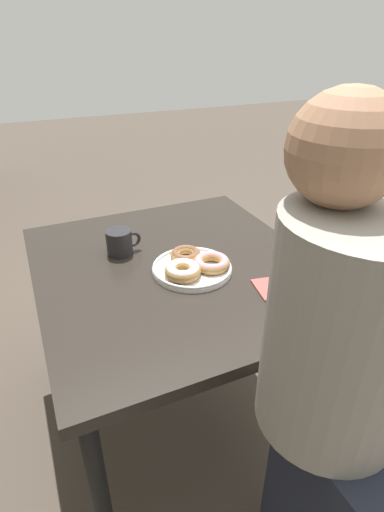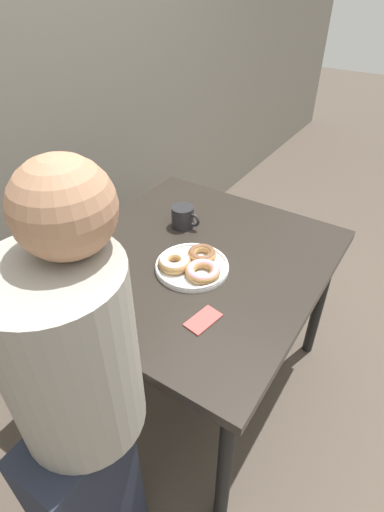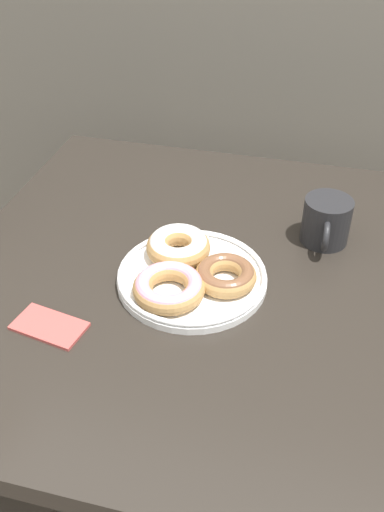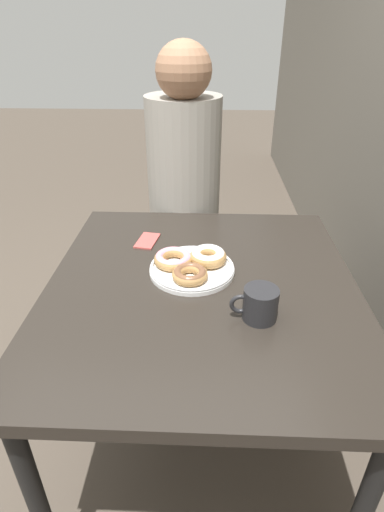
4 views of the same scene
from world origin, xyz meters
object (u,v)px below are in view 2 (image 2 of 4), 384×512
at_px(coffee_mug, 183,217).
at_px(napkin, 203,320).
at_px(donut_plate, 192,264).
at_px(person_figure, 77,408).
at_px(dining_table, 193,272).

relative_size(coffee_mug, napkin, 1.00).
xyz_separation_m(donut_plate, napkin, (-0.20, -0.17, -0.02)).
height_order(person_figure, napkin, person_figure).
relative_size(donut_plate, napkin, 2.10).
height_order(dining_table, coffee_mug, coffee_mug).
bearing_deg(napkin, coffee_mug, 40.45).
distance_m(donut_plate, napkin, 0.26).
height_order(dining_table, person_figure, person_figure).
distance_m(dining_table, napkin, 0.35).
bearing_deg(person_figure, coffee_mug, 16.32).
bearing_deg(coffee_mug, napkin, -139.55).
bearing_deg(donut_plate, person_figure, -174.46).
relative_size(dining_table, coffee_mug, 8.04).
relative_size(coffee_mug, person_figure, 0.09).
bearing_deg(dining_table, napkin, -141.98).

